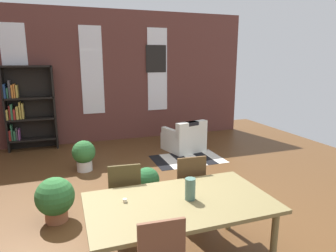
{
  "coord_description": "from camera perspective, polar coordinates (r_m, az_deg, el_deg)",
  "views": [
    {
      "loc": [
        -0.74,
        -3.63,
        2.15
      ],
      "look_at": [
        1.07,
        1.51,
        0.92
      ],
      "focal_mm": 31.91,
      "sensor_mm": 36.0,
      "label": 1
    }
  ],
  "objects": [
    {
      "name": "ground_plane",
      "position": [
        4.28,
        -7.19,
        -17.57
      ],
      "size": [
        11.09,
        11.09,
        0.0
      ],
      "primitive_type": "plane",
      "color": "brown"
    },
    {
      "name": "back_wall_brick",
      "position": [
        8.0,
        -14.29,
        9.0
      ],
      "size": [
        8.44,
        0.12,
        3.38
      ],
      "primitive_type": "cube",
      "color": "brown",
      "rests_on": "ground"
    },
    {
      "name": "window_pane_0",
      "position": [
        7.95,
        -27.01,
        9.23
      ],
      "size": [
        0.55,
        0.02,
        2.2
      ],
      "primitive_type": "cube",
      "color": "white"
    },
    {
      "name": "window_pane_1",
      "position": [
        7.92,
        -14.31,
        10.2
      ],
      "size": [
        0.55,
        0.02,
        2.2
      ],
      "primitive_type": "cube",
      "color": "white"
    },
    {
      "name": "window_pane_2",
      "position": [
        8.27,
        -2.04,
        10.66
      ],
      "size": [
        0.55,
        0.02,
        2.2
      ],
      "primitive_type": "cube",
      "color": "white"
    },
    {
      "name": "dining_table",
      "position": [
        3.17,
        2.34,
        -15.28
      ],
      "size": [
        1.89,
        1.07,
        0.74
      ],
      "color": "olive",
      "rests_on": "ground"
    },
    {
      "name": "vase_on_table",
      "position": [
        3.12,
        4.26,
        -11.9
      ],
      "size": [
        0.11,
        0.11,
        0.23
      ],
      "primitive_type": "cylinder",
      "color": "#4C7266",
      "rests_on": "dining_table"
    },
    {
      "name": "tealight_candle_0",
      "position": [
        3.13,
        -8.24,
        -13.89
      ],
      "size": [
        0.04,
        0.04,
        0.04
      ],
      "primitive_type": "cylinder",
      "color": "silver",
      "rests_on": "dining_table"
    },
    {
      "name": "dining_chair_far_left",
      "position": [
        3.78,
        -8.35,
        -13.07
      ],
      "size": [
        0.43,
        0.43,
        0.95
      ],
      "color": "#463A1E",
      "rests_on": "ground"
    },
    {
      "name": "dining_chair_far_right",
      "position": [
        4.01,
        3.91,
        -11.41
      ],
      "size": [
        0.42,
        0.42,
        0.95
      ],
      "color": "#4E371F",
      "rests_on": "ground"
    },
    {
      "name": "bookshelf_tall",
      "position": [
        7.83,
        -25.45,
        3.13
      ],
      "size": [
        1.11,
        0.33,
        2.0
      ],
      "color": "black",
      "rests_on": "ground"
    },
    {
      "name": "armchair_white",
      "position": [
        7.15,
        3.18,
        -2.51
      ],
      "size": [
        0.97,
        0.97,
        0.75
      ],
      "color": "white",
      "rests_on": "ground"
    },
    {
      "name": "potted_plant_by_shelf",
      "position": [
        6.07,
        -15.77,
        -5.2
      ],
      "size": [
        0.45,
        0.45,
        0.61
      ],
      "color": "silver",
      "rests_on": "ground"
    },
    {
      "name": "potted_plant_corner",
      "position": [
        4.72,
        -4.01,
        -10.51
      ],
      "size": [
        0.39,
        0.39,
        0.51
      ],
      "color": "silver",
      "rests_on": "ground"
    },
    {
      "name": "potted_plant_window",
      "position": [
        4.38,
        -20.76,
        -12.74
      ],
      "size": [
        0.52,
        0.52,
        0.61
      ],
      "color": "#9E6042",
      "rests_on": "ground"
    },
    {
      "name": "striped_rug",
      "position": [
        6.61,
        3.76,
        -6.3
      ],
      "size": [
        1.52,
        1.0,
        0.01
      ],
      "color": "black",
      "rests_on": "ground"
    },
    {
      "name": "framed_picture",
      "position": [
        8.25,
        -2.3,
        12.7
      ],
      "size": [
        0.56,
        0.03,
        0.72
      ],
      "primitive_type": "cube",
      "color": "black"
    }
  ]
}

